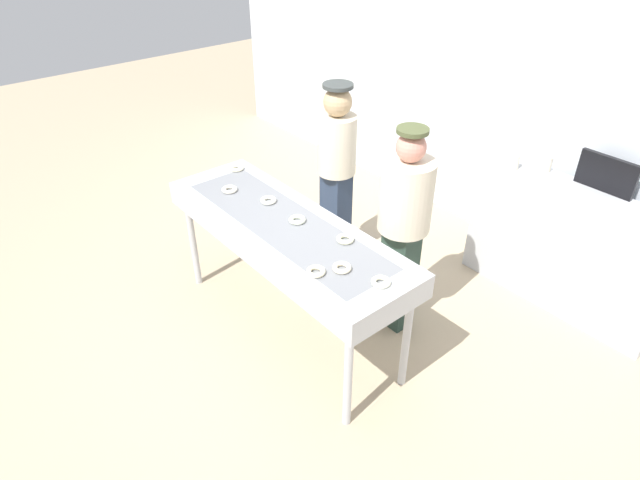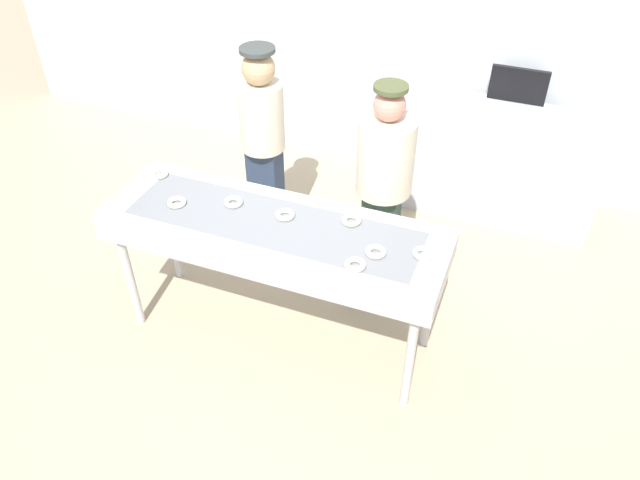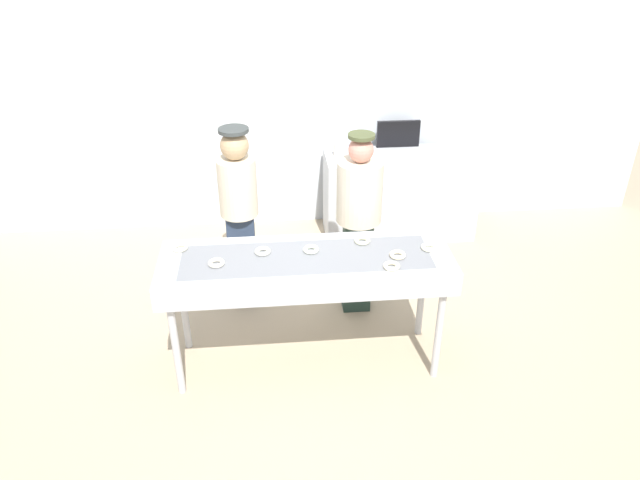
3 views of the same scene
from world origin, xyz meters
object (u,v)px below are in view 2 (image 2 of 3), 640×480
object	(u,v)px
paper_cup_1	(430,91)
menu_display	(518,85)
sugar_donut_1	(355,265)
worker_assistant	(263,140)
prep_counter	(500,163)
sugar_donut_5	(376,252)
sugar_donut_3	(423,253)
fryer_conveyor	(274,235)
sugar_donut_2	(351,220)
sugar_donut_0	(233,202)
worker_baker	(384,181)
sugar_donut_6	(159,174)
sugar_donut_4	(177,202)
sugar_donut_7	(285,215)
paper_cup_0	(458,87)

from	to	relation	value
paper_cup_1	menu_display	world-z (taller)	menu_display
sugar_donut_1	worker_assistant	size ratio (longest dim) A/B	0.07
prep_counter	worker_assistant	bearing A→B (deg)	-146.36
sugar_donut_1	sugar_donut_5	xyz separation A→B (m)	(0.07, 0.15, 0.00)
sugar_donut_3	paper_cup_1	world-z (taller)	paper_cup_1
fryer_conveyor	prep_counter	distance (m)	2.38
sugar_donut_2	worker_assistant	bearing A→B (deg)	141.32
sugar_donut_0	worker_baker	bearing A→B (deg)	36.98
sugar_donut_1	sugar_donut_6	bearing A→B (deg)	165.21
fryer_conveyor	worker_baker	world-z (taller)	worker_baker
fryer_conveyor	paper_cup_1	distance (m)	2.13
sugar_donut_0	sugar_donut_4	world-z (taller)	same
sugar_donut_1	sugar_donut_4	bearing A→B (deg)	172.76
sugar_donut_5	menu_display	size ratio (longest dim) A/B	0.26
fryer_conveyor	sugar_donut_6	xyz separation A→B (m)	(-0.93, 0.20, 0.11)
sugar_donut_1	worker_assistant	distance (m)	1.58
fryer_conveyor	paper_cup_1	bearing A→B (deg)	77.10
sugar_donut_1	sugar_donut_7	world-z (taller)	same
sugar_donut_5	sugar_donut_7	bearing A→B (deg)	167.68
sugar_donut_6	prep_counter	bearing A→B (deg)	41.56
paper_cup_0	paper_cup_1	world-z (taller)	same
paper_cup_0	sugar_donut_2	bearing A→B (deg)	-96.55
sugar_donut_2	paper_cup_1	distance (m)	1.90
sugar_donut_3	sugar_donut_4	distance (m)	1.56
worker_assistant	sugar_donut_7	bearing A→B (deg)	118.30
sugar_donut_7	prep_counter	world-z (taller)	sugar_donut_7
sugar_donut_4	sugar_donut_5	distance (m)	1.31
sugar_donut_1	worker_baker	distance (m)	0.90
sugar_donut_0	sugar_donut_5	distance (m)	0.99
sugar_donut_1	sugar_donut_3	xyz separation A→B (m)	(0.33, 0.23, 0.00)
sugar_donut_7	worker_assistant	xyz separation A→B (m)	(-0.55, 0.85, -0.05)
sugar_donut_6	paper_cup_0	size ratio (longest dim) A/B	0.92
paper_cup_0	prep_counter	bearing A→B (deg)	-23.44
fryer_conveyor	sugar_donut_3	distance (m)	0.92
sugar_donut_1	sugar_donut_2	distance (m)	0.41
paper_cup_1	sugar_donut_7	bearing A→B (deg)	-102.26
paper_cup_1	fryer_conveyor	bearing A→B (deg)	-102.90
prep_counter	paper_cup_1	size ratio (longest dim) A/B	12.33
sugar_donut_0	sugar_donut_4	bearing A→B (deg)	-158.36
sugar_donut_4	paper_cup_1	xyz separation A→B (m)	(1.12, 2.12, -0.00)
sugar_donut_2	worker_assistant	distance (m)	1.22
sugar_donut_6	prep_counter	world-z (taller)	sugar_donut_6
sugar_donut_5	prep_counter	size ratio (longest dim) A/B	0.07
sugar_donut_0	sugar_donut_6	xyz separation A→B (m)	(-0.61, 0.11, 0.00)
paper_cup_1	sugar_donut_4	bearing A→B (deg)	-117.85
fryer_conveyor	sugar_donut_1	bearing A→B (deg)	-19.03
fryer_conveyor	prep_counter	size ratio (longest dim) A/B	1.34
sugar_donut_7	paper_cup_1	world-z (taller)	paper_cup_1
fryer_conveyor	sugar_donut_7	size ratio (longest dim) A/B	18.01
sugar_donut_1	sugar_donut_3	world-z (taller)	same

